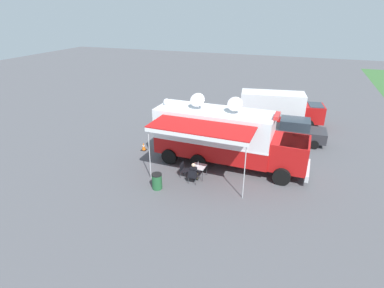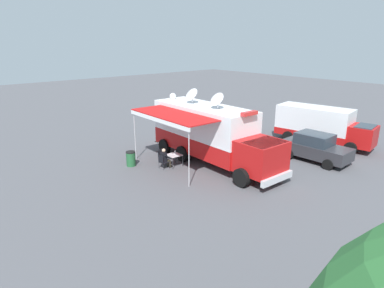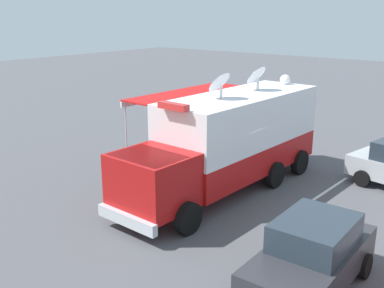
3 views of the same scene
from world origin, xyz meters
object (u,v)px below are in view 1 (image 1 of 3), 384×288
at_px(folding_table, 199,167).
at_px(water_bottle, 198,163).
at_px(support_truck, 278,108).
at_px(trash_bin, 157,181).
at_px(command_truck, 225,136).
at_px(seated_responder, 194,172).
at_px(car_behind_truck, 192,118).
at_px(traffic_cone, 144,146).
at_px(folding_chair_beside_table, 184,169).
at_px(folding_chair_at_table, 193,176).
at_px(car_far_corner, 295,131).

xyz_separation_m(folding_table, water_bottle, (-0.14, -0.08, 0.16)).
bearing_deg(support_truck, trash_bin, -21.90).
distance_m(command_truck, seated_responder, 3.20).
distance_m(water_bottle, trash_bin, 2.71).
bearing_deg(car_behind_truck, traffic_cone, -18.27).
relative_size(folding_table, folding_chair_beside_table, 0.95).
xyz_separation_m(folding_chair_at_table, support_truck, (-11.72, 3.50, 0.87)).
xyz_separation_m(folding_table, car_far_corner, (-7.36, 5.06, 0.21)).
height_order(folding_table, support_truck, support_truck).
relative_size(command_truck, car_far_corner, 2.25).
height_order(folding_chair_at_table, seated_responder, seated_responder).
xyz_separation_m(folding_chair_beside_table, support_truck, (-11.17, 4.27, 0.87)).
distance_m(trash_bin, car_behind_truck, 9.46).
distance_m(command_truck, support_truck, 9.15).
bearing_deg(seated_responder, car_far_corner, 147.20).
height_order(water_bottle, traffic_cone, water_bottle).
bearing_deg(support_truck, folding_chair_at_table, -16.60).
relative_size(seated_responder, support_truck, 0.18).
distance_m(folding_table, folding_chair_at_table, 0.82).
height_order(folding_table, trash_bin, trash_bin).
bearing_deg(car_behind_truck, water_bottle, 22.69).
xyz_separation_m(car_behind_truck, car_far_corner, (0.04, 8.18, 0.00)).
bearing_deg(command_truck, folding_chair_at_table, -20.09).
xyz_separation_m(folding_table, folding_chair_beside_table, (0.25, -0.85, -0.16)).
xyz_separation_m(water_bottle, car_behind_truck, (-7.26, -3.04, 0.05)).
bearing_deg(folding_chair_at_table, car_behind_truck, -159.70).
xyz_separation_m(folding_table, trash_bin, (1.96, -1.76, -0.22)).
xyz_separation_m(water_bottle, support_truck, (-10.79, 3.49, 0.55)).
xyz_separation_m(water_bottle, folding_chair_at_table, (0.94, -0.00, -0.32)).
bearing_deg(seated_responder, folding_chair_beside_table, -115.16).
xyz_separation_m(water_bottle, traffic_cone, (-2.07, -4.75, -0.55)).
bearing_deg(folding_chair_at_table, water_bottle, 179.85).
height_order(command_truck, support_truck, command_truck).
distance_m(command_truck, car_far_corner, 6.73).
bearing_deg(car_behind_truck, folding_table, 22.82).
relative_size(folding_chair_beside_table, car_behind_truck, 0.20).
bearing_deg(command_truck, water_bottle, -28.27).
height_order(command_truck, seated_responder, command_truck).
xyz_separation_m(water_bottle, car_far_corner, (-7.22, 5.14, 0.05)).
bearing_deg(trash_bin, command_truck, 145.98).
height_order(water_bottle, car_behind_truck, car_behind_truck).
distance_m(command_truck, folding_chair_at_table, 3.42).
height_order(water_bottle, trash_bin, water_bottle).
height_order(folding_chair_at_table, car_behind_truck, car_behind_truck).
relative_size(command_truck, traffic_cone, 16.48).
bearing_deg(folding_chair_at_table, trash_bin, -55.53).
relative_size(traffic_cone, support_truck, 0.08).
bearing_deg(folding_chair_beside_table, folding_table, 106.18).
height_order(folding_chair_at_table, car_far_corner, car_far_corner).
distance_m(support_truck, car_far_corner, 3.96).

